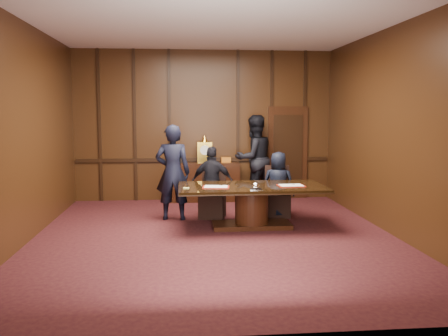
# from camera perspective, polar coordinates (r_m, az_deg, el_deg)

# --- Properties ---
(room) EXTENTS (7.00, 7.04, 3.50)m
(room) POSITION_cam_1_polar(r_m,az_deg,el_deg) (7.82, -0.69, 4.22)
(room) COLOR black
(room) RESTS_ON ground
(sideboard) EXTENTS (1.60, 0.45, 1.54)m
(sideboard) POSITION_cam_1_polar(r_m,az_deg,el_deg) (11.04, -2.33, -1.49)
(sideboard) COLOR black
(sideboard) RESTS_ON ground
(conference_table) EXTENTS (2.62, 1.32, 0.76)m
(conference_table) POSITION_cam_1_polar(r_m,az_deg,el_deg) (8.52, 3.35, -3.79)
(conference_table) COLOR black
(conference_table) RESTS_ON ground
(folder_left) EXTENTS (0.50, 0.39, 0.02)m
(folder_left) POSITION_cam_1_polar(r_m,az_deg,el_deg) (8.27, -0.97, -2.29)
(folder_left) COLOR #9E1E0E
(folder_left) RESTS_ON conference_table
(folder_right) EXTENTS (0.48, 0.35, 0.02)m
(folder_right) POSITION_cam_1_polar(r_m,az_deg,el_deg) (8.51, 8.07, -2.10)
(folder_right) COLOR #9E1E0E
(folder_right) RESTS_ON conference_table
(inkstand) EXTENTS (0.20, 0.14, 0.12)m
(inkstand) POSITION_cam_1_polar(r_m,az_deg,el_deg) (8.03, 3.84, -2.24)
(inkstand) COLOR white
(inkstand) RESTS_ON conference_table
(notepad) EXTENTS (0.11, 0.08, 0.01)m
(notepad) POSITION_cam_1_polar(r_m,az_deg,el_deg) (8.19, -4.57, -2.41)
(notepad) COLOR #E3DC6F
(notepad) RESTS_ON conference_table
(chair_left) EXTENTS (0.58, 0.58, 0.99)m
(chair_left) POSITION_cam_1_polar(r_m,az_deg,el_deg) (9.35, -1.39, -4.19)
(chair_left) COLOR black
(chair_left) RESTS_ON ground
(chair_right) EXTENTS (0.53, 0.53, 0.99)m
(chair_right) POSITION_cam_1_polar(r_m,az_deg,el_deg) (9.53, 6.44, -4.03)
(chair_right) COLOR black
(chair_right) RESTS_ON ground
(signatory_left) EXTENTS (0.88, 0.52, 1.41)m
(signatory_left) POSITION_cam_1_polar(r_m,az_deg,el_deg) (9.21, -1.40, -1.77)
(signatory_left) COLOR black
(signatory_left) RESTS_ON ground
(signatory_right) EXTENTS (0.74, 0.60, 1.30)m
(signatory_right) POSITION_cam_1_polar(r_m,az_deg,el_deg) (9.39, 6.54, -1.98)
(signatory_right) COLOR black
(signatory_right) RESTS_ON ground
(witness_left) EXTENTS (0.70, 0.49, 1.83)m
(witness_left) POSITION_cam_1_polar(r_m,az_deg,el_deg) (9.13, -6.18, -0.53)
(witness_left) COLOR black
(witness_left) RESTS_ON ground
(witness_right) EXTENTS (1.20, 1.09, 2.00)m
(witness_right) POSITION_cam_1_polar(r_m,az_deg,el_deg) (10.94, 3.63, 1.15)
(witness_right) COLOR black
(witness_right) RESTS_ON ground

